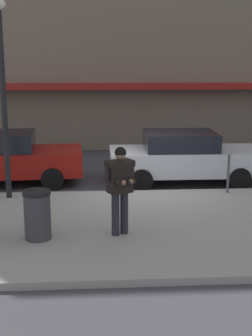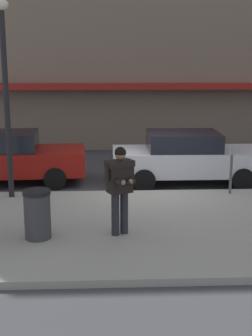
{
  "view_description": "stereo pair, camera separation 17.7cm",
  "coord_description": "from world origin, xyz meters",
  "px_view_note": "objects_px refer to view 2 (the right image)",
  "views": [
    {
      "loc": [
        -1.39,
        -12.41,
        3.58
      ],
      "look_at": [
        -0.81,
        -3.35,
        1.49
      ],
      "focal_mm": 50.0,
      "sensor_mm": 36.0,
      "label": 1
    },
    {
      "loc": [
        -1.22,
        -12.41,
        3.58
      ],
      "look_at": [
        -0.81,
        -3.35,
        1.49
      ],
      "focal_mm": 50.0,
      "sensor_mm": 36.0,
      "label": 2
    }
  ],
  "objects_px": {
    "street_lamp_post": "(5,79)",
    "parking_meter": "(231,163)",
    "man_texting_on_phone": "(120,181)",
    "trash_bin": "(37,214)",
    "parked_sedan_mid": "(187,157)",
    "parked_sedan_near": "(7,157)"
  },
  "relations": [
    {
      "from": "street_lamp_post",
      "to": "parking_meter",
      "type": "xyz_separation_m",
      "value": [
        5.74,
        0.05,
        -2.17
      ]
    },
    {
      "from": "man_texting_on_phone",
      "to": "street_lamp_post",
      "type": "relative_size",
      "value": 0.37
    },
    {
      "from": "parked_sedan_mid",
      "to": "street_lamp_post",
      "type": "bearing_deg",
      "value": -160.74
    },
    {
      "from": "street_lamp_post",
      "to": "trash_bin",
      "type": "xyz_separation_m",
      "value": [
        1.09,
        -2.94,
        -2.51
      ]
    },
    {
      "from": "parked_sedan_near",
      "to": "man_texting_on_phone",
      "type": "distance_m",
      "value": 5.73
    },
    {
      "from": "parked_sedan_near",
      "to": "trash_bin",
      "type": "relative_size",
      "value": 4.7
    },
    {
      "from": "parked_sedan_near",
      "to": "parking_meter",
      "type": "xyz_separation_m",
      "value": [
        6.21,
        -1.86,
        0.18
      ]
    },
    {
      "from": "parked_sedan_mid",
      "to": "parking_meter",
      "type": "height_order",
      "value": "parked_sedan_mid"
    },
    {
      "from": "man_texting_on_phone",
      "to": "street_lamp_post",
      "type": "xyz_separation_m",
      "value": [
        -2.72,
        2.82,
        1.89
      ]
    },
    {
      "from": "parked_sedan_near",
      "to": "trash_bin",
      "type": "distance_m",
      "value": 5.1
    },
    {
      "from": "parked_sedan_mid",
      "to": "parking_meter",
      "type": "distance_m",
      "value": 1.87
    },
    {
      "from": "man_texting_on_phone",
      "to": "trash_bin",
      "type": "relative_size",
      "value": 1.84
    },
    {
      "from": "street_lamp_post",
      "to": "trash_bin",
      "type": "bearing_deg",
      "value": -69.69
    },
    {
      "from": "parked_sedan_near",
      "to": "parking_meter",
      "type": "distance_m",
      "value": 6.49
    },
    {
      "from": "parked_sedan_mid",
      "to": "trash_bin",
      "type": "bearing_deg",
      "value": -129.14
    },
    {
      "from": "man_texting_on_phone",
      "to": "street_lamp_post",
      "type": "height_order",
      "value": "street_lamp_post"
    },
    {
      "from": "parked_sedan_near",
      "to": "parking_meter",
      "type": "relative_size",
      "value": 3.62
    },
    {
      "from": "parking_meter",
      "to": "trash_bin",
      "type": "bearing_deg",
      "value": -147.21
    },
    {
      "from": "man_texting_on_phone",
      "to": "trash_bin",
      "type": "xyz_separation_m",
      "value": [
        -1.63,
        -0.13,
        -0.62
      ]
    },
    {
      "from": "street_lamp_post",
      "to": "trash_bin",
      "type": "distance_m",
      "value": 4.02
    },
    {
      "from": "parked_sedan_near",
      "to": "parking_meter",
      "type": "bearing_deg",
      "value": -16.68
    },
    {
      "from": "trash_bin",
      "to": "man_texting_on_phone",
      "type": "bearing_deg",
      "value": 4.46
    }
  ]
}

